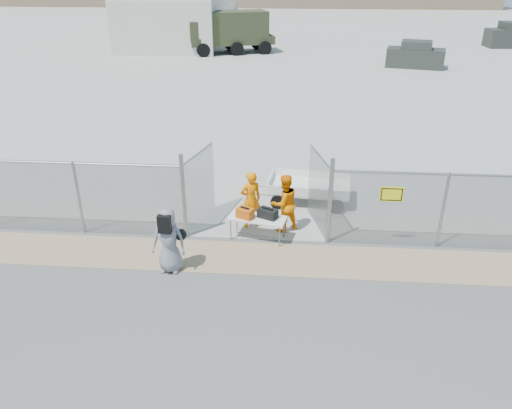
# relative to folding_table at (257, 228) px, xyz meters

# --- Properties ---
(ground) EXTENTS (160.00, 160.00, 0.00)m
(ground) POSITION_rel_folding_table_xyz_m (-0.04, -2.05, -0.34)
(ground) COLOR #414141
(tarmac_inside) EXTENTS (160.00, 80.00, 0.01)m
(tarmac_inside) POSITION_rel_folding_table_xyz_m (-0.04, 39.95, -0.33)
(tarmac_inside) COLOR #A3A29A
(tarmac_inside) RESTS_ON ground
(dirt_strip) EXTENTS (44.00, 1.60, 0.01)m
(dirt_strip) POSITION_rel_folding_table_xyz_m (-0.04, -1.05, -0.33)
(dirt_strip) COLOR #A18562
(dirt_strip) RESTS_ON ground
(chain_link_fence) EXTENTS (40.00, 0.20, 2.20)m
(chain_link_fence) POSITION_rel_folding_table_xyz_m (-0.04, -0.05, 0.76)
(chain_link_fence) COLOR gray
(chain_link_fence) RESTS_ON ground
(folding_table) EXTENTS (1.69, 0.98, 0.67)m
(folding_table) POSITION_rel_folding_table_xyz_m (0.00, 0.00, 0.00)
(folding_table) COLOR white
(folding_table) RESTS_ON ground
(orange_bag) EXTENTS (0.53, 0.46, 0.28)m
(orange_bag) POSITION_rel_folding_table_xyz_m (-0.34, -0.04, 0.48)
(orange_bag) COLOR #E05A10
(orange_bag) RESTS_ON folding_table
(black_duffel) EXTENTS (0.61, 0.51, 0.25)m
(black_duffel) POSITION_rel_folding_table_xyz_m (0.28, 0.02, 0.46)
(black_duffel) COLOR black
(black_duffel) RESTS_ON folding_table
(security_worker_left) EXTENTS (0.75, 0.64, 1.75)m
(security_worker_left) POSITION_rel_folding_table_xyz_m (-0.25, 0.71, 0.54)
(security_worker_left) COLOR #FF7C00
(security_worker_left) RESTS_ON ground
(security_worker_right) EXTENTS (1.07, 1.01, 1.74)m
(security_worker_right) POSITION_rel_folding_table_xyz_m (0.72, 0.57, 0.53)
(security_worker_right) COLOR #FF7C00
(security_worker_right) RESTS_ON ground
(visitor) EXTENTS (0.87, 0.59, 1.72)m
(visitor) POSITION_rel_folding_table_xyz_m (-2.08, -1.75, 0.52)
(visitor) COLOR gray
(visitor) RESTS_ON ground
(utility_trailer) EXTENTS (3.55, 2.08, 0.82)m
(utility_trailer) POSITION_rel_folding_table_xyz_m (1.48, 2.59, 0.07)
(utility_trailer) COLOR white
(utility_trailer) RESTS_ON ground
(military_truck) EXTENTS (7.42, 4.66, 3.32)m
(military_truck) POSITION_rel_folding_table_xyz_m (-4.59, 30.88, 1.32)
(military_truck) COLOR #333820
(military_truck) RESTS_ON ground
(parked_vehicle_near) EXTENTS (4.34, 2.71, 1.82)m
(parked_vehicle_near) POSITION_rel_folding_table_xyz_m (9.51, 25.77, 0.57)
(parked_vehicle_near) COLOR #2D302C
(parked_vehicle_near) RESTS_ON ground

